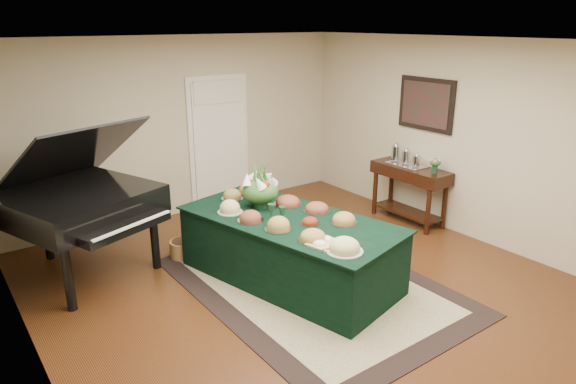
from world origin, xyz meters
TOP-DOWN VIEW (x-y plane):
  - ground at (0.00, 0.00)m, footprint 6.00×6.00m
  - area_rug at (0.07, -0.08)m, footprint 2.42×3.38m
  - kitchen_doorway at (0.60, 2.97)m, footprint 1.05×0.07m
  - buffet_table at (-0.05, 0.21)m, footprint 1.76×2.76m
  - food_platters at (-0.08, 0.26)m, footprint 1.15×2.38m
  - cutting_board at (-0.19, -0.57)m, footprint 0.37×0.37m
  - green_goblets at (-0.19, 0.25)m, footprint 0.13×0.22m
  - floral_centerpiece at (-0.11, 0.70)m, footprint 0.45×0.45m
  - grand_piano at (-1.93, 1.81)m, footprint 1.94×2.14m
  - wicker_basket at (-0.78, 1.51)m, footprint 0.35×0.35m
  - mahogany_sideboard at (2.50, 0.64)m, footprint 0.45×1.22m
  - tea_service at (2.50, 0.76)m, footprint 0.34×0.58m
  - pink_bouquet at (2.49, 0.22)m, footprint 0.18×0.18m
  - wall_painting at (2.72, 0.64)m, footprint 0.05×0.95m

SIDE VIEW (x-z plane):
  - ground at x=0.00m, z-range 0.00..0.00m
  - area_rug at x=0.07m, z-range 0.00..0.01m
  - wicker_basket at x=-0.78m, z-range 0.00..0.22m
  - buffet_table at x=-0.05m, z-range 0.00..0.77m
  - mahogany_sideboard at x=2.50m, z-range 0.23..1.09m
  - cutting_board at x=-0.19m, z-range 0.76..0.86m
  - food_platters at x=-0.08m, z-range 0.76..0.88m
  - green_goblets at x=-0.19m, z-range 0.77..0.95m
  - grand_piano at x=-1.93m, z-range 0.01..1.83m
  - tea_service at x=2.50m, z-range 0.82..1.12m
  - pink_bouquet at x=2.49m, z-range 0.89..1.12m
  - kitchen_doorway at x=0.60m, z-range -0.03..2.07m
  - floral_centerpiece at x=-0.11m, z-range 0.81..1.26m
  - wall_painting at x=2.72m, z-range 1.38..2.12m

